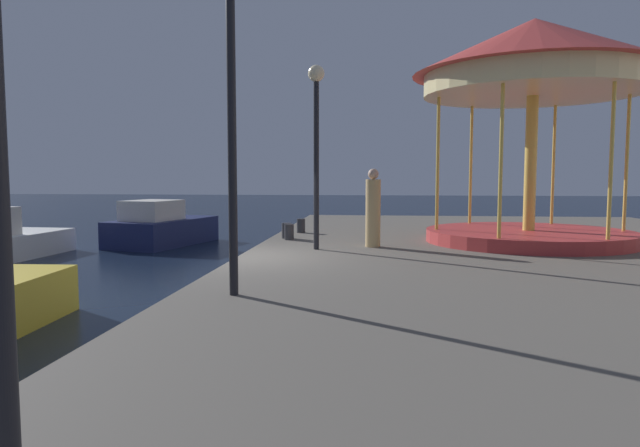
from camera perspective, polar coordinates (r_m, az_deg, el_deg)
name	(u,v)px	position (r m, az deg, el deg)	size (l,w,h in m)	color
ground_plane	(239,295)	(11.59, -8.27, -7.22)	(120.00, 120.00, 0.00)	black
quay_dock	(563,282)	(11.72, 23.47, -5.44)	(12.67, 24.19, 0.80)	#5B564F
motorboat_navy	(161,228)	(20.45, -15.85, -0.41)	(3.02, 4.43, 1.59)	#19214C
carousel	(533,77)	(14.67, 20.86, 13.70)	(5.70, 5.70, 5.32)	#B23333
lamp_post_mid_promenade	(231,58)	(7.77, -9.04, 16.30)	(0.36, 0.36, 4.68)	black
lamp_post_far_end	(316,123)	(12.33, -0.38, 10.17)	(0.36, 0.36, 3.99)	black
bollard_center	(286,231)	(14.57, -3.44, -0.73)	(0.24, 0.24, 0.40)	#2D2D33
bollard_south	(289,232)	(14.23, -3.16, -0.86)	(0.24, 0.24, 0.40)	#2D2D33
bollard_north	(301,226)	(15.99, -1.95, -0.23)	(0.24, 0.24, 0.40)	#2D2D33
person_by_the_water	(373,210)	(12.80, 5.41, 1.34)	(0.34, 0.34, 1.78)	tan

